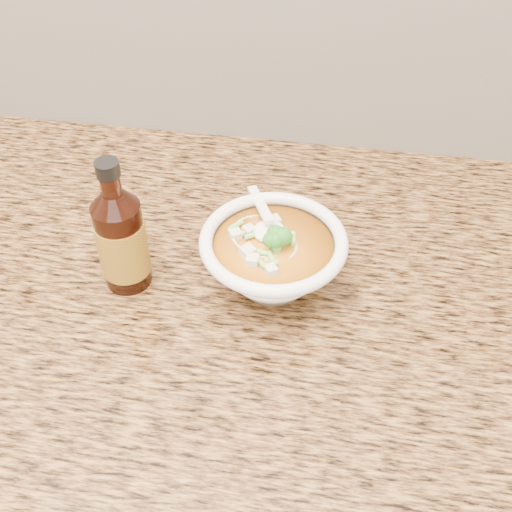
# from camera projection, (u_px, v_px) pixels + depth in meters

# --- Properties ---
(cabinet) EXTENTS (4.00, 0.65, 0.86)m
(cabinet) POSITION_uv_depth(u_px,v_px,m) (117.00, 451.00, 1.13)
(cabinet) COLOR black
(cabinet) RESTS_ON ground
(counter_slab) EXTENTS (4.00, 0.68, 0.04)m
(counter_slab) POSITION_uv_depth(u_px,v_px,m) (64.00, 273.00, 0.81)
(counter_slab) COLOR olive
(counter_slab) RESTS_ON cabinet
(soup_bowl) EXTENTS (0.17, 0.19, 0.09)m
(soup_bowl) POSITION_uv_depth(u_px,v_px,m) (273.00, 260.00, 0.74)
(soup_bowl) COLOR white
(soup_bowl) RESTS_ON counter_slab
(hot_sauce_bottle) EXTENTS (0.06, 0.06, 0.17)m
(hot_sauce_bottle) POSITION_uv_depth(u_px,v_px,m) (122.00, 240.00, 0.73)
(hot_sauce_bottle) COLOR black
(hot_sauce_bottle) RESTS_ON counter_slab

